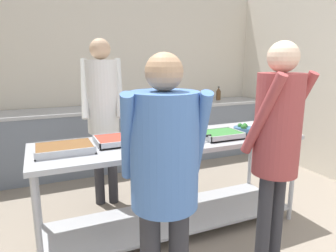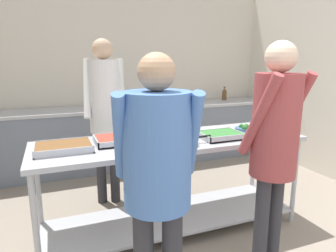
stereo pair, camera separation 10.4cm
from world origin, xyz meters
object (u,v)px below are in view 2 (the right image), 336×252
at_px(broccoli_bowl, 245,130).
at_px(water_bottle, 224,94).
at_px(sauce_pan, 181,141).
at_px(serving_tray_greens, 220,135).
at_px(cook_behind_counter, 105,104).
at_px(plate_stack, 260,127).
at_px(serving_tray_vegetables, 120,140).
at_px(serving_tray_roast, 64,147).
at_px(guest_serving_left, 275,135).
at_px(guest_serving_right, 157,164).

relative_size(broccoli_bowl, water_bottle, 0.84).
distance_m(sauce_pan, serving_tray_greens, 0.44).
bearing_deg(cook_behind_counter, plate_stack, -25.83).
bearing_deg(broccoli_bowl, serving_tray_vegetables, 174.71).
distance_m(sauce_pan, plate_stack, 1.04).
bearing_deg(serving_tray_roast, guest_serving_left, -30.36).
bearing_deg(sauce_pan, cook_behind_counter, 114.85).
distance_m(broccoli_bowl, guest_serving_right, 1.42).
distance_m(serving_tray_roast, serving_tray_vegetables, 0.46).
height_order(broccoli_bowl, plate_stack, broccoli_bowl).
xyz_separation_m(serving_tray_greens, guest_serving_right, (-0.86, -0.72, 0.08)).
height_order(sauce_pan, guest_serving_left, guest_serving_left).
xyz_separation_m(plate_stack, water_bottle, (0.76, 1.92, 0.11)).
relative_size(sauce_pan, guest_serving_left, 0.25).
bearing_deg(cook_behind_counter, water_bottle, 28.74).
bearing_deg(broccoli_bowl, guest_serving_left, -111.66).
bearing_deg(guest_serving_left, plate_stack, 56.89).
distance_m(plate_stack, cook_behind_counter, 1.63).
bearing_deg(serving_tray_greens, plate_stack, 17.73).
xyz_separation_m(serving_tray_greens, plate_stack, (0.58, 0.18, -0.01)).
bearing_deg(serving_tray_greens, cook_behind_counter, 134.66).
distance_m(serving_tray_roast, cook_behind_counter, 0.92).
relative_size(sauce_pan, broccoli_bowl, 2.21).
xyz_separation_m(plate_stack, guest_serving_left, (-0.56, -0.86, 0.16)).
xyz_separation_m(sauce_pan, guest_serving_right, (-0.43, -0.64, 0.07)).
relative_size(serving_tray_vegetables, plate_stack, 1.58).
bearing_deg(guest_serving_left, serving_tray_greens, 91.33).
bearing_deg(guest_serving_left, serving_tray_roast, 149.64).
bearing_deg(sauce_pan, plate_stack, 14.83).
bearing_deg(serving_tray_vegetables, guest_serving_right, -88.61).
bearing_deg(cook_behind_counter, guest_serving_right, -89.35).
relative_size(sauce_pan, water_bottle, 1.85).
bearing_deg(serving_tray_roast, cook_behind_counter, 59.07).
height_order(serving_tray_greens, plate_stack, serving_tray_greens).
bearing_deg(sauce_pan, serving_tray_roast, 167.63).
xyz_separation_m(sauce_pan, cook_behind_counter, (-0.45, 0.97, 0.20)).
relative_size(serving_tray_greens, guest_serving_left, 0.22).
height_order(serving_tray_roast, plate_stack, serving_tray_roast).
distance_m(guest_serving_right, water_bottle, 3.58).
height_order(serving_tray_vegetables, plate_stack, serving_tray_vegetables).
xyz_separation_m(serving_tray_vegetables, broccoli_bowl, (1.19, -0.11, 0.01)).
relative_size(broccoli_bowl, cook_behind_counter, 0.11).
relative_size(serving_tray_greens, water_bottle, 1.65).
height_order(sauce_pan, water_bottle, water_bottle).
bearing_deg(guest_serving_right, plate_stack, 32.33).
xyz_separation_m(serving_tray_vegetables, guest_serving_right, (0.02, -0.91, 0.08)).
xyz_separation_m(guest_serving_left, cook_behind_counter, (-0.89, 1.56, 0.06)).
bearing_deg(water_bottle, serving_tray_vegetables, -139.22).
distance_m(sauce_pan, water_bottle, 2.81).
bearing_deg(serving_tray_roast, plate_stack, 1.98).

